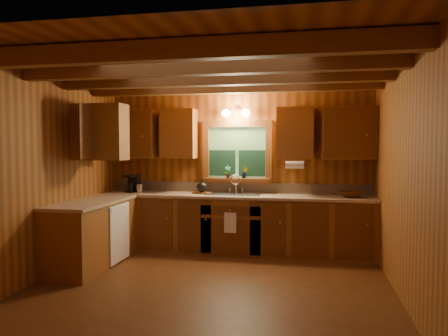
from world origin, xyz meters
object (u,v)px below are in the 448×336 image
sink (234,197)px  wicker_basket (352,194)px  coffee_maker (132,184)px  cutting_board (202,193)px

sink → wicker_basket: 1.75m
sink → coffee_maker: (-1.68, 0.00, 0.18)m
sink → cutting_board: sink is taller
coffee_maker → sink: bearing=16.7°
coffee_maker → wicker_basket: size_ratio=0.81×
sink → coffee_maker: bearing=179.9°
sink → coffee_maker: size_ratio=2.90×
coffee_maker → cutting_board: coffee_maker is taller
sink → wicker_basket: sink is taller
coffee_maker → wicker_basket: coffee_maker is taller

